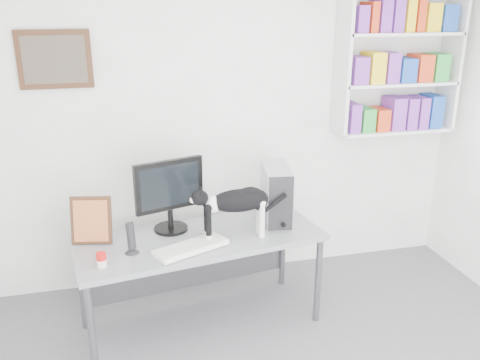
# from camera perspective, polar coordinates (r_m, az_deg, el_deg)

# --- Properties ---
(room) EXTENTS (4.01, 4.01, 2.70)m
(room) POSITION_cam_1_polar(r_m,az_deg,el_deg) (2.37, 9.61, -4.28)
(room) COLOR #5C5C62
(room) RESTS_ON ground
(bookshelf) EXTENTS (1.03, 0.28, 1.24)m
(bookshelf) POSITION_cam_1_polar(r_m,az_deg,el_deg) (4.49, 17.41, 12.86)
(bookshelf) COLOR silver
(bookshelf) RESTS_ON room
(wall_art) EXTENTS (0.52, 0.04, 0.42)m
(wall_art) POSITION_cam_1_polar(r_m,az_deg,el_deg) (4.00, -20.09, 12.60)
(wall_art) COLOR #412A15
(wall_art) RESTS_ON room
(desk) EXTENTS (1.81, 0.93, 0.72)m
(desk) POSITION_cam_1_polar(r_m,az_deg,el_deg) (3.80, -4.38, -11.29)
(desk) COLOR gray
(desk) RESTS_ON room
(monitor) EXTENTS (0.56, 0.38, 0.54)m
(monitor) POSITION_cam_1_polar(r_m,az_deg,el_deg) (3.65, -7.94, -1.68)
(monitor) COLOR black
(monitor) RESTS_ON desk
(keyboard) EXTENTS (0.53, 0.37, 0.04)m
(keyboard) POSITION_cam_1_polar(r_m,az_deg,el_deg) (3.44, -5.56, -7.52)
(keyboard) COLOR white
(keyboard) RESTS_ON desk
(pc_tower) EXTENTS (0.25, 0.44, 0.42)m
(pc_tower) POSITION_cam_1_polar(r_m,az_deg,el_deg) (3.83, 4.08, -1.52)
(pc_tower) COLOR #A5A4A9
(pc_tower) RESTS_ON desk
(speaker) EXTENTS (0.12, 0.12, 0.22)m
(speaker) POSITION_cam_1_polar(r_m,az_deg,el_deg) (3.42, -12.14, -6.34)
(speaker) COLOR black
(speaker) RESTS_ON desk
(leaning_print) EXTENTS (0.29, 0.16, 0.34)m
(leaning_print) POSITION_cam_1_polar(r_m,az_deg,el_deg) (3.61, -16.37, -4.27)
(leaning_print) COLOR #412A15
(leaning_print) RESTS_ON desk
(soup_can) EXTENTS (0.07, 0.07, 0.09)m
(soup_can) POSITION_cam_1_polar(r_m,az_deg,el_deg) (3.33, -15.29, -8.63)
(soup_can) COLOR red
(soup_can) RESTS_ON desk
(cat) EXTENTS (0.61, 0.16, 0.38)m
(cat) POSITION_cam_1_polar(r_m,az_deg,el_deg) (3.52, -0.39, -3.74)
(cat) COLOR black
(cat) RESTS_ON desk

